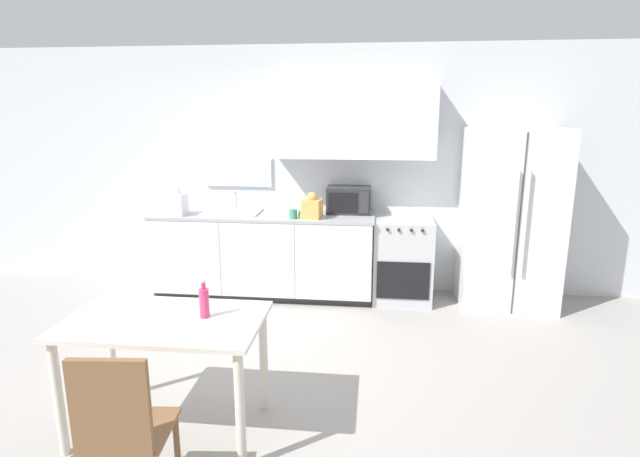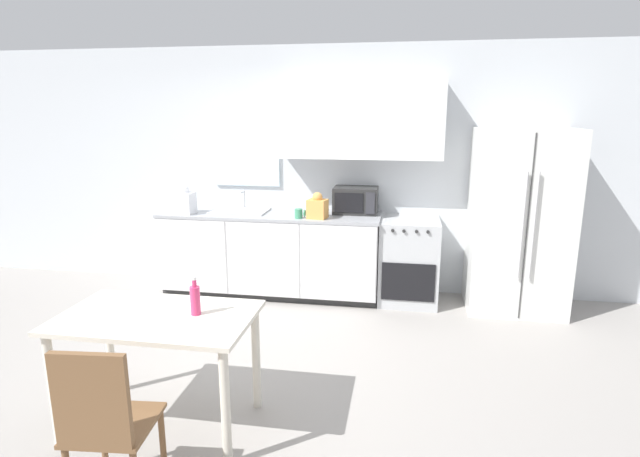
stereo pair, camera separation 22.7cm
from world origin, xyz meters
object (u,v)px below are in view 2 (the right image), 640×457
object	(u,v)px
refrigerator	(519,222)
dining_chair_near	(103,419)
coffee_mug	(299,213)
drink_bottle	(195,299)
dining_table	(158,332)
oven_range	(408,261)
microwave	(356,200)

from	to	relation	value
refrigerator	dining_chair_near	distance (m)	4.12
coffee_mug	drink_bottle	size ratio (longest dim) A/B	0.45
dining_table	drink_bottle	xyz separation A→B (m)	(0.24, 0.05, 0.22)
dining_table	dining_chair_near	distance (m)	0.75
oven_range	dining_chair_near	distance (m)	3.56
dining_chair_near	drink_bottle	xyz separation A→B (m)	(0.16, 0.79, 0.33)
refrigerator	dining_table	world-z (taller)	refrigerator
oven_range	drink_bottle	size ratio (longest dim) A/B	3.64
oven_range	drink_bottle	bearing A→B (deg)	-118.50
oven_range	dining_table	size ratio (longest dim) A/B	0.74
refrigerator	dining_table	size ratio (longest dim) A/B	1.53
refrigerator	dining_table	distance (m)	3.63
oven_range	drink_bottle	world-z (taller)	drink_bottle
oven_range	dining_chair_near	size ratio (longest dim) A/B	0.96
dining_chair_near	drink_bottle	distance (m)	0.87
oven_range	dining_table	xyz separation A→B (m)	(-1.57, -2.50, 0.20)
coffee_mug	oven_range	bearing A→B (deg)	12.01
oven_range	drink_bottle	distance (m)	2.82
refrigerator	dining_table	xyz separation A→B (m)	(-2.65, -2.47, -0.27)
dining_chair_near	drink_bottle	size ratio (longest dim) A/B	3.78
microwave	dining_chair_near	world-z (taller)	microwave
coffee_mug	dining_table	world-z (taller)	coffee_mug
refrigerator	drink_bottle	xyz separation A→B (m)	(-2.41, -2.42, -0.06)
refrigerator	drink_bottle	distance (m)	3.41
microwave	drink_bottle	world-z (taller)	microwave
dining_table	dining_chair_near	size ratio (longest dim) A/B	1.30
oven_range	coffee_mug	world-z (taller)	coffee_mug
drink_bottle	microwave	bearing A→B (deg)	73.92
microwave	coffee_mug	distance (m)	0.66
oven_range	microwave	bearing A→B (deg)	168.44
drink_bottle	dining_table	bearing A→B (deg)	-168.09
oven_range	microwave	xyz separation A→B (m)	(-0.59, 0.12, 0.62)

